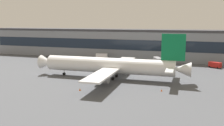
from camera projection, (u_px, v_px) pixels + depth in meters
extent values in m
plane|color=#4C4F54|center=(123.00, 78.00, 89.83)|extent=(600.00, 600.00, 0.00)
cube|color=gray|center=(148.00, 46.00, 133.43)|extent=(189.09, 14.59, 14.90)
cube|color=#38383D|center=(148.00, 31.00, 132.07)|extent=(192.87, 14.88, 1.20)
cube|color=#192333|center=(145.00, 45.00, 126.45)|extent=(185.30, 0.16, 5.36)
cylinder|color=white|center=(108.00, 65.00, 89.23)|extent=(47.18, 7.26, 5.55)
cone|color=white|center=(47.00, 62.00, 96.37)|extent=(5.19, 5.45, 5.28)
cone|color=white|center=(182.00, 69.00, 82.01)|extent=(6.29, 5.22, 5.00)
cube|color=#0C723F|center=(173.00, 47.00, 81.63)|extent=(7.79, 0.78, 8.88)
cube|color=white|center=(170.00, 70.00, 77.08)|extent=(2.76, 10.08, 0.30)
cube|color=white|center=(172.00, 63.00, 88.61)|extent=(2.76, 10.08, 0.30)
cube|color=white|center=(102.00, 75.00, 76.15)|extent=(6.77, 21.36, 0.50)
cube|color=white|center=(123.00, 61.00, 101.36)|extent=(6.77, 21.36, 0.50)
cylinder|color=#99999E|center=(102.00, 78.00, 79.75)|extent=(4.69, 3.22, 3.05)
cylinder|color=#99999E|center=(118.00, 67.00, 98.98)|extent=(4.69, 3.22, 3.05)
cylinder|color=black|center=(64.00, 74.00, 95.01)|extent=(1.12, 0.54, 1.10)
cylinder|color=slate|center=(64.00, 71.00, 94.80)|extent=(0.24, 0.24, 2.01)
cylinder|color=black|center=(113.00, 79.00, 86.92)|extent=(1.12, 0.54, 1.10)
cylinder|color=slate|center=(113.00, 75.00, 86.70)|extent=(0.24, 0.24, 2.01)
cylinder|color=black|center=(117.00, 76.00, 91.64)|extent=(1.12, 0.54, 1.10)
cylinder|color=slate|center=(117.00, 72.00, 91.42)|extent=(0.24, 0.24, 2.01)
cube|color=gray|center=(158.00, 62.00, 112.65)|extent=(5.41, 7.62, 3.80)
cube|color=black|center=(159.00, 61.00, 110.58)|extent=(3.23, 3.30, 0.95)
cylinder|color=black|center=(162.00, 67.00, 110.62)|extent=(0.57, 0.76, 0.70)
cylinder|color=black|center=(157.00, 67.00, 110.37)|extent=(0.57, 0.76, 0.70)
cylinder|color=black|center=(158.00, 65.00, 115.56)|extent=(0.57, 0.76, 0.70)
cylinder|color=black|center=(153.00, 65.00, 115.31)|extent=(0.57, 0.76, 0.70)
cube|color=red|center=(95.00, 61.00, 121.90)|extent=(5.31, 5.14, 1.40)
cube|color=black|center=(92.00, 61.00, 121.35)|extent=(2.85, 2.90, 0.35)
cylinder|color=black|center=(92.00, 63.00, 120.31)|extent=(0.72, 0.69, 0.70)
cylinder|color=black|center=(91.00, 62.00, 122.44)|extent=(0.72, 0.69, 0.70)
cylinder|color=black|center=(99.00, 63.00, 121.61)|extent=(0.72, 0.69, 0.70)
cylinder|color=black|center=(97.00, 62.00, 123.73)|extent=(0.72, 0.69, 0.70)
cube|color=red|center=(215.00, 65.00, 109.82)|extent=(5.56, 4.67, 2.20)
cube|color=black|center=(212.00, 63.00, 110.86)|extent=(2.63, 2.69, 0.55)
cylinder|color=black|center=(210.00, 67.00, 110.81)|extent=(0.75, 0.63, 0.70)
cylinder|color=black|center=(212.00, 66.00, 112.02)|extent=(0.75, 0.63, 0.70)
cylinder|color=black|center=(217.00, 68.00, 108.00)|extent=(0.75, 0.63, 0.70)
cylinder|color=black|center=(220.00, 67.00, 109.21)|extent=(0.75, 0.63, 0.70)
cube|color=white|center=(102.00, 57.00, 130.74)|extent=(6.37, 3.59, 3.20)
cube|color=black|center=(105.00, 55.00, 130.44)|extent=(2.51, 2.59, 0.80)
cylinder|color=black|center=(106.00, 59.00, 131.82)|extent=(0.75, 0.44, 0.70)
cylinder|color=black|center=(105.00, 60.00, 129.71)|extent=(0.75, 0.44, 0.70)
cylinder|color=black|center=(98.00, 59.00, 132.32)|extent=(0.75, 0.44, 0.70)
cylinder|color=black|center=(97.00, 60.00, 130.20)|extent=(0.75, 0.44, 0.70)
cube|color=white|center=(76.00, 58.00, 131.77)|extent=(4.57, 4.31, 1.50)
cube|color=black|center=(78.00, 57.00, 132.16)|extent=(2.31, 2.33, 0.38)
cylinder|color=black|center=(78.00, 59.00, 133.24)|extent=(0.73, 0.68, 0.70)
cylinder|color=black|center=(79.00, 59.00, 131.68)|extent=(0.73, 0.68, 0.70)
cylinder|color=black|center=(73.00, 59.00, 132.11)|extent=(0.73, 0.68, 0.70)
cylinder|color=black|center=(73.00, 60.00, 130.54)|extent=(0.73, 0.68, 0.70)
cone|color=#F2590C|center=(162.00, 90.00, 73.36)|extent=(0.51, 0.51, 0.64)
cone|color=#F2590C|center=(80.00, 89.00, 74.04)|extent=(0.59, 0.59, 0.74)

